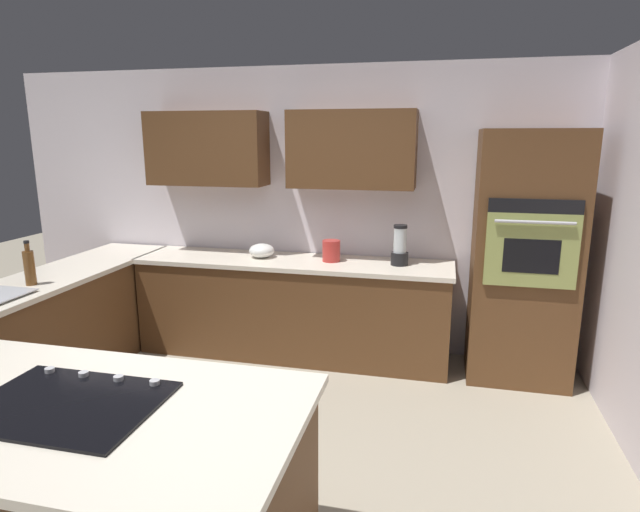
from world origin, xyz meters
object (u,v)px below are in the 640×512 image
cooktop (67,403)px  mixing_bowl (262,251)px  blender (400,248)px  dish_soap_bottle (29,267)px  kettle (331,251)px  wall_oven (524,258)px

cooktop → mixing_bowl: (0.12, -2.75, 0.06)m
blender → dish_soap_bottle: bearing=25.6°
cooktop → mixing_bowl: mixing_bowl is taller
blender → mixing_bowl: size_ratio=1.52×
blender → mixing_bowl: 1.25m
kettle → blender: bearing=180.0°
wall_oven → mixing_bowl: 2.25m
blender → kettle: blender is taller
wall_oven → dish_soap_bottle: bearing=18.5°
wall_oven → blender: (1.00, -0.04, 0.03)m
mixing_bowl → kettle: (-0.65, 0.00, 0.03)m
wall_oven → mixing_bowl: (2.25, -0.04, -0.06)m
cooktop → kettle: 2.80m
wall_oven → kettle: size_ratio=10.84×
dish_soap_bottle → kettle: bearing=-148.1°
mixing_bowl → wall_oven: bearing=179.0°
dish_soap_bottle → mixing_bowl: bearing=-137.5°
kettle → wall_oven: bearing=178.6°
cooktop → mixing_bowl: 2.75m
cooktop → kettle: (-0.53, -2.75, 0.09)m
wall_oven → blender: bearing=-2.3°
cooktop → blender: size_ratio=2.18×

